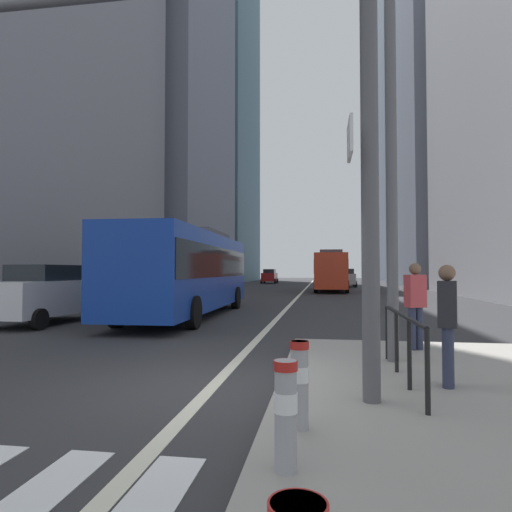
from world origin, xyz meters
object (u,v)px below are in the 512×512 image
Objects in this scene: bollard_left at (286,409)px; pedestrian_walking at (448,319)px; street_lamp_post at (390,75)px; city_bus_blue_oncoming at (189,268)px; car_oncoming_mid at (270,276)px; car_receding_far at (344,276)px; bollard_right at (300,380)px; sedan_white_oncoming at (45,294)px; city_bus_red_receding at (332,270)px; traffic_signal_gantry at (189,90)px; car_receding_near at (346,278)px; pedestrian_waiting at (415,301)px.

pedestrian_walking is at bearing 55.09° from bollard_left.
street_lamp_post reaches higher than bollard_left.
city_bus_blue_oncoming reaches higher than car_oncoming_mid.
bollard_right is (-3.04, -54.44, -0.35)m from car_receding_far.
city_bus_red_receding reaches higher than sedan_white_oncoming.
city_bus_red_receding is at bearing 85.61° from traffic_signal_gantry.
car_oncoming_mid is 54.82m from traffic_signal_gantry.
sedan_white_oncoming is 4.96× the size of bollard_left.
city_bus_red_receding is 2.77× the size of car_receding_near.
car_oncoming_mid is (-8.00, 21.70, -0.85)m from city_bus_red_receding.
bollard_left is at bearing -91.76° from city_bus_red_receding.
bollard_right is (8.88, -8.85, -0.35)m from sedan_white_oncoming.
traffic_signal_gantry is at bearing -94.39° from city_bus_red_receding.
car_oncoming_mid and car_receding_near have the same top height.
car_oncoming_mid is at bearing 87.69° from sedan_white_oncoming.
traffic_signal_gantry reaches higher than sedan_white_oncoming.
car_receding_far is at bearing 84.39° from city_bus_red_receding.
city_bus_blue_oncoming is at bearing -104.92° from city_bus_red_receding.
car_receding_far reaches higher than bollard_left.
street_lamp_post is at bearing 71.34° from bollard_left.
pedestrian_walking is at bearing -91.05° from car_receding_near.
pedestrian_waiting is 2.89m from pedestrian_walking.
pedestrian_walking is (-0.15, -2.89, -0.05)m from pedestrian_waiting.
pedestrian_waiting is (1.09, -28.99, -0.71)m from city_bus_red_receding.
city_bus_red_receding is at bearing 92.15° from pedestrian_waiting.
pedestrian_waiting is at bearing 87.04° from pedestrian_walking.
bollard_left is 6.18m from pedestrian_waiting.
city_bus_blue_oncoming is 2.73× the size of car_receding_near.
bollard_left is at bearing -108.66° from street_lamp_post.
street_lamp_post is (-1.25, -39.86, 4.29)m from car_receding_near.
car_receding_far is (2.03, 20.65, -0.85)m from city_bus_red_receding.
pedestrian_waiting is at bearing -20.22° from sedan_white_oncoming.
traffic_signal_gantry is 4.05m from street_lamp_post.
bollard_right is at bearing -112.39° from street_lamp_post.
bollard_left is at bearing -54.19° from traffic_signal_gantry.
bollard_right is at bearing 86.36° from bollard_left.
city_bus_blue_oncoming is at bearing 134.90° from pedestrian_waiting.
street_lamp_post is at bearing -89.14° from city_bus_red_receding.
sedan_white_oncoming is 12.86m from pedestrian_walking.
car_oncoming_mid is 15.50m from car_receding_near.
traffic_signal_gantry is at bearing -94.86° from car_receding_far.
street_lamp_post reaches higher than pedestrian_waiting.
city_bus_blue_oncoming reaches higher than bollard_right.
car_oncoming_mid and car_receding_far have the same top height.
city_bus_blue_oncoming is 2.47× the size of car_receding_far.
car_receding_near reaches higher than bollard_left.
traffic_signal_gantry reaches higher than car_receding_near.
car_receding_far is at bearing 88.31° from car_receding_near.
pedestrian_waiting is at bearing 69.48° from bollard_left.
car_receding_far is 0.66× the size of traffic_signal_gantry.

